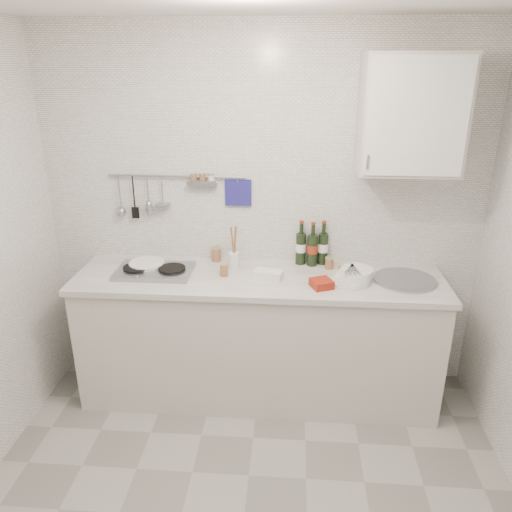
% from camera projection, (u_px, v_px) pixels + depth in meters
% --- Properties ---
extents(back_wall, '(3.00, 0.02, 2.50)m').
position_uv_depth(back_wall, '(262.00, 215.00, 3.45)').
color(back_wall, silver).
rests_on(back_wall, floor).
extents(counter, '(2.44, 0.64, 0.96)m').
position_uv_depth(counter, '(259.00, 340.00, 3.48)').
color(counter, '#BBB7AD').
rests_on(counter, floor).
extents(wall_rail, '(0.98, 0.09, 0.34)m').
position_uv_depth(wall_rail, '(174.00, 190.00, 3.40)').
color(wall_rail, '#93969B').
rests_on(wall_rail, back_wall).
extents(wall_cabinet, '(0.60, 0.38, 0.70)m').
position_uv_depth(wall_cabinet, '(411.00, 115.00, 2.96)').
color(wall_cabinet, '#BBB7AD').
rests_on(wall_cabinet, back_wall).
extents(plate_stack_hob, '(0.27, 0.26, 0.05)m').
position_uv_depth(plate_stack_hob, '(145.00, 266.00, 3.39)').
color(plate_stack_hob, '#5278BA').
rests_on(plate_stack_hob, counter).
extents(plate_stack_sink, '(0.26, 0.25, 0.10)m').
position_uv_depth(plate_stack_sink, '(354.00, 276.00, 3.20)').
color(plate_stack_sink, white).
rests_on(plate_stack_sink, counter).
extents(wine_bottles, '(0.23, 0.11, 0.31)m').
position_uv_depth(wine_bottles, '(312.00, 243.00, 3.44)').
color(wine_bottles, black).
rests_on(wine_bottles, counter).
extents(butter_dish, '(0.20, 0.14, 0.06)m').
position_uv_depth(butter_dish, '(268.00, 274.00, 3.25)').
color(butter_dish, white).
rests_on(butter_dish, counter).
extents(strawberry_punnet, '(0.16, 0.16, 0.05)m').
position_uv_depth(strawberry_punnet, '(321.00, 284.00, 3.13)').
color(strawberry_punnet, '#A52312').
rests_on(strawberry_punnet, counter).
extents(utensil_crock, '(0.07, 0.07, 0.30)m').
position_uv_depth(utensil_crock, '(234.00, 258.00, 3.41)').
color(utensil_crock, white).
rests_on(utensil_crock, counter).
extents(jar_a, '(0.07, 0.07, 0.10)m').
position_uv_depth(jar_a, '(216.00, 254.00, 3.53)').
color(jar_a, '#915C3A').
rests_on(jar_a, counter).
extents(jar_b, '(0.06, 0.06, 0.08)m').
position_uv_depth(jar_b, '(329.00, 263.00, 3.40)').
color(jar_b, '#915C3A').
rests_on(jar_b, counter).
extents(jar_c, '(0.06, 0.06, 0.08)m').
position_uv_depth(jar_c, '(342.00, 270.00, 3.29)').
color(jar_c, '#915C3A').
rests_on(jar_c, counter).
extents(jar_d, '(0.06, 0.06, 0.09)m').
position_uv_depth(jar_d, '(224.00, 269.00, 3.29)').
color(jar_d, '#915C3A').
rests_on(jar_d, counter).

